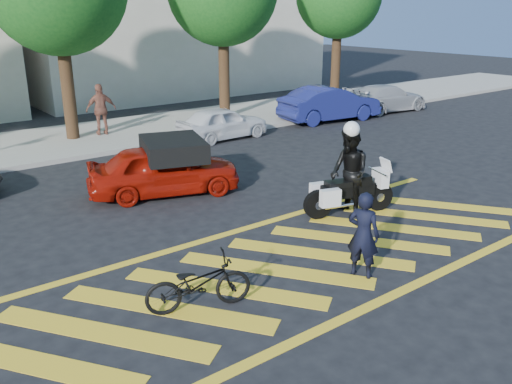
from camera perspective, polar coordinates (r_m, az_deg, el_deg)
ground at (r=10.32m, az=4.62°, el=-7.26°), size 90.00×90.00×0.00m
sidewalk at (r=20.34m, az=-18.65°, el=5.21°), size 60.00×5.00×0.15m
crosswalk at (r=10.29m, az=4.46°, el=-7.30°), size 12.33×4.00×0.01m
officer_bike at (r=9.62m, az=11.23°, el=-4.44°), size 0.57×0.67×1.57m
bicycle at (r=8.63m, az=-6.08°, el=-9.55°), size 1.79×1.09×0.89m
police_motorcycle at (r=12.52m, az=9.68°, el=-0.01°), size 2.19×1.07×0.99m
officer_moto at (r=12.36m, az=9.78°, el=2.00°), size 1.02×1.16×2.01m
red_convertible at (r=13.90m, az=-9.66°, el=2.35°), size 4.08×2.61×1.29m
parked_mid_right at (r=19.70m, az=-3.55°, el=7.28°), size 3.47×1.45×1.17m
parked_right at (r=23.08m, az=7.78°, el=9.20°), size 4.55×2.12×1.44m
parked_far_right at (r=25.76m, az=13.56°, el=9.59°), size 4.30×1.97×1.22m
pedestrian_right at (r=20.41m, az=-15.99°, el=8.36°), size 1.12×0.60×1.82m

